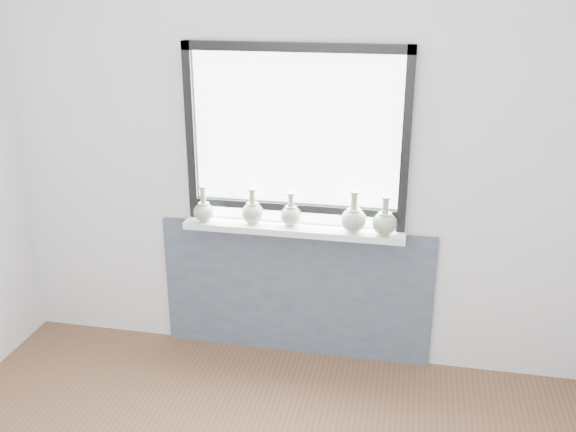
% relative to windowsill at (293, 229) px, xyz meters
% --- Properties ---
extents(back_wall, '(3.60, 0.02, 2.60)m').
position_rel_windowsill_xyz_m(back_wall, '(0.00, 0.10, 0.42)').
color(back_wall, silver).
rests_on(back_wall, ground).
extents(apron_panel, '(1.70, 0.03, 0.86)m').
position_rel_windowsill_xyz_m(apron_panel, '(0.00, 0.07, -0.45)').
color(apron_panel, '#515A69').
rests_on(apron_panel, ground).
extents(windowsill, '(1.32, 0.18, 0.04)m').
position_rel_windowsill_xyz_m(windowsill, '(0.00, 0.00, 0.00)').
color(windowsill, white).
rests_on(windowsill, apron_panel).
extents(window, '(1.30, 0.06, 1.05)m').
position_rel_windowsill_xyz_m(window, '(0.00, 0.06, 0.56)').
color(window, black).
rests_on(window, windowsill).
extents(vase_a, '(0.12, 0.12, 0.22)m').
position_rel_windowsill_xyz_m(vase_a, '(-0.54, -0.03, 0.09)').
color(vase_a, '#90A884').
rests_on(vase_a, windowsill).
extents(vase_b, '(0.14, 0.14, 0.22)m').
position_rel_windowsill_xyz_m(vase_b, '(-0.25, 0.00, 0.09)').
color(vase_b, '#90A884').
rests_on(vase_b, windowsill).
extents(vase_c, '(0.13, 0.13, 0.20)m').
position_rel_windowsill_xyz_m(vase_c, '(-0.02, 0.01, 0.09)').
color(vase_c, '#90A884').
rests_on(vase_c, windowsill).
extents(vase_d, '(0.15, 0.15, 0.24)m').
position_rel_windowsill_xyz_m(vase_d, '(0.36, -0.02, 0.10)').
color(vase_d, '#90A884').
rests_on(vase_d, windowsill).
extents(vase_e, '(0.14, 0.14, 0.23)m').
position_rel_windowsill_xyz_m(vase_e, '(0.53, -0.03, 0.09)').
color(vase_e, '#90A884').
rests_on(vase_e, windowsill).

